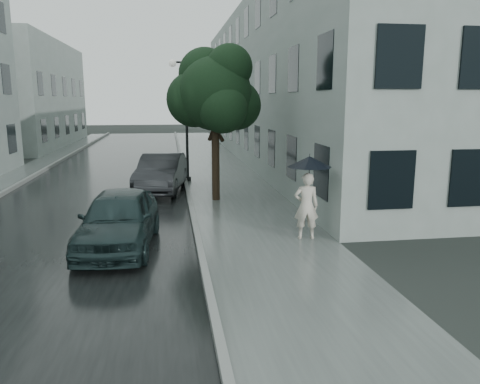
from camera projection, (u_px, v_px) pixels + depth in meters
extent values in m
plane|color=black|center=(276.00, 267.00, 10.18)|extent=(120.00, 120.00, 0.00)
cube|color=slate|center=(224.00, 178.00, 21.85)|extent=(3.50, 60.00, 0.01)
cube|color=slate|center=(185.00, 177.00, 21.57)|extent=(0.15, 60.00, 0.15)
cube|color=black|center=(107.00, 181.00, 21.08)|extent=(6.85, 60.00, 0.00)
cube|color=slate|center=(25.00, 181.00, 20.55)|extent=(0.15, 60.00, 0.15)
cube|color=#4C5451|center=(3.00, 183.00, 20.43)|extent=(1.70, 60.00, 0.01)
cube|color=gray|center=(293.00, 85.00, 29.02)|extent=(7.00, 36.00, 9.00)
cube|color=black|center=(238.00, 84.00, 28.51)|extent=(0.08, 32.40, 7.20)
cube|color=gray|center=(18.00, 94.00, 36.48)|extent=(7.00, 18.00, 8.00)
cube|color=black|center=(65.00, 94.00, 36.99)|extent=(0.08, 16.20, 6.40)
imported|color=beige|center=(306.00, 206.00, 12.13)|extent=(0.69, 0.50, 1.74)
cylinder|color=black|center=(309.00, 184.00, 12.01)|extent=(0.02, 0.02, 0.89)
cone|color=black|center=(310.00, 162.00, 11.89)|extent=(1.27, 1.27, 0.28)
cylinder|color=black|center=(310.00, 155.00, 11.86)|extent=(0.02, 0.02, 0.08)
cylinder|color=black|center=(308.00, 202.00, 12.10)|extent=(0.03, 0.03, 0.06)
cylinder|color=#332619|center=(216.00, 162.00, 16.79)|extent=(0.28, 0.28, 2.80)
sphere|color=#19381D|center=(215.00, 94.00, 16.33)|extent=(2.58, 2.58, 2.58)
sphere|color=#19381D|center=(236.00, 105.00, 16.81)|extent=(1.78, 1.78, 1.78)
sphere|color=#19381D|center=(194.00, 99.00, 16.65)|extent=(1.99, 1.99, 1.99)
sphere|color=#19381D|center=(223.00, 109.00, 15.78)|extent=(1.68, 1.68, 1.68)
sphere|color=#19381D|center=(205.00, 74.00, 16.72)|extent=(1.88, 1.88, 1.88)
sphere|color=#19381D|center=(229.00, 67.00, 16.04)|extent=(1.60, 1.60, 1.60)
cylinder|color=black|center=(187.00, 123.00, 20.47)|extent=(0.12, 0.12, 5.15)
cylinder|color=black|center=(188.00, 179.00, 20.95)|extent=(0.28, 0.28, 0.20)
cylinder|color=black|center=(180.00, 62.00, 19.90)|extent=(0.51, 0.15, 0.08)
sphere|color=silver|center=(173.00, 63.00, 19.82)|extent=(0.32, 0.32, 0.32)
imported|color=#182829|center=(119.00, 219.00, 11.43)|extent=(1.99, 4.32, 1.43)
imported|color=#222427|center=(162.00, 173.00, 18.57)|extent=(2.23, 4.63, 1.46)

